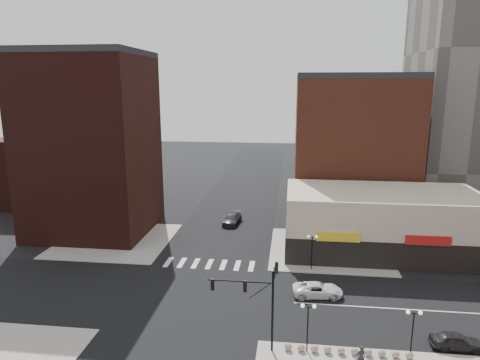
{
  "coord_description": "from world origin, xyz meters",
  "views": [
    {
      "loc": [
        9.33,
        -39.03,
        21.08
      ],
      "look_at": [
        3.89,
        5.98,
        11.0
      ],
      "focal_mm": 32.0,
      "sensor_mm": 36.0,
      "label": 1
    }
  ],
  "objects_px": {
    "traffic_signal": "(261,292)",
    "street_lamp_se_b": "(413,322)",
    "street_lamp_se_a": "(308,316)",
    "dark_sedan_east": "(456,341)",
    "white_suv": "(318,290)",
    "pedestrian": "(361,358)",
    "street_lamp_ne": "(312,243)",
    "dark_sedan_north": "(232,219)"
  },
  "relations": [
    {
      "from": "traffic_signal",
      "to": "pedestrian",
      "type": "relative_size",
      "value": 3.99
    },
    {
      "from": "traffic_signal",
      "to": "pedestrian",
      "type": "height_order",
      "value": "traffic_signal"
    },
    {
      "from": "street_lamp_se_a",
      "to": "traffic_signal",
      "type": "bearing_deg",
      "value": 177.43
    },
    {
      "from": "street_lamp_se_a",
      "to": "dark_sedan_east",
      "type": "bearing_deg",
      "value": 9.38
    },
    {
      "from": "pedestrian",
      "to": "white_suv",
      "type": "bearing_deg",
      "value": -90.99
    },
    {
      "from": "street_lamp_se_b",
      "to": "dark_sedan_north",
      "type": "distance_m",
      "value": 36.86
    },
    {
      "from": "street_lamp_se_b",
      "to": "pedestrian",
      "type": "xyz_separation_m",
      "value": [
        -4.07,
        -1.76,
        -2.2
      ]
    },
    {
      "from": "dark_sedan_east",
      "to": "pedestrian",
      "type": "height_order",
      "value": "pedestrian"
    },
    {
      "from": "street_lamp_se_a",
      "to": "white_suv",
      "type": "bearing_deg",
      "value": 81.81
    },
    {
      "from": "white_suv",
      "to": "dark_sedan_north",
      "type": "relative_size",
      "value": 0.94
    },
    {
      "from": "street_lamp_se_a",
      "to": "white_suv",
      "type": "relative_size",
      "value": 0.82
    },
    {
      "from": "traffic_signal",
      "to": "street_lamp_ne",
      "type": "relative_size",
      "value": 1.87
    },
    {
      "from": "traffic_signal",
      "to": "dark_sedan_north",
      "type": "distance_m",
      "value": 32.59
    },
    {
      "from": "dark_sedan_north",
      "to": "pedestrian",
      "type": "bearing_deg",
      "value": -60.17
    },
    {
      "from": "street_lamp_se_b",
      "to": "pedestrian",
      "type": "distance_m",
      "value": 4.95
    },
    {
      "from": "traffic_signal",
      "to": "dark_sedan_east",
      "type": "height_order",
      "value": "traffic_signal"
    },
    {
      "from": "traffic_signal",
      "to": "street_lamp_se_b",
      "type": "distance_m",
      "value": 11.88
    },
    {
      "from": "traffic_signal",
      "to": "street_lamp_se_b",
      "type": "height_order",
      "value": "traffic_signal"
    },
    {
      "from": "dark_sedan_north",
      "to": "street_lamp_ne",
      "type": "bearing_deg",
      "value": -47.38
    },
    {
      "from": "street_lamp_ne",
      "to": "street_lamp_se_b",
      "type": "bearing_deg",
      "value": -66.37
    },
    {
      "from": "dark_sedan_east",
      "to": "dark_sedan_north",
      "type": "xyz_separation_m",
      "value": [
        -22.6,
        29.78,
        0.09
      ]
    },
    {
      "from": "white_suv",
      "to": "pedestrian",
      "type": "relative_size",
      "value": 2.6
    },
    {
      "from": "pedestrian",
      "to": "traffic_signal",
      "type": "bearing_deg",
      "value": -27.51
    },
    {
      "from": "traffic_signal",
      "to": "white_suv",
      "type": "bearing_deg",
      "value": 61.56
    },
    {
      "from": "white_suv",
      "to": "dark_sedan_north",
      "type": "bearing_deg",
      "value": 22.44
    },
    {
      "from": "dark_sedan_east",
      "to": "dark_sedan_north",
      "type": "relative_size",
      "value": 0.76
    },
    {
      "from": "street_lamp_se_a",
      "to": "dark_sedan_north",
      "type": "height_order",
      "value": "street_lamp_se_a"
    },
    {
      "from": "white_suv",
      "to": "pedestrian",
      "type": "xyz_separation_m",
      "value": [
        2.53,
        -11.45,
        0.39
      ]
    },
    {
      "from": "white_suv",
      "to": "dark_sedan_east",
      "type": "bearing_deg",
      "value": -131.53
    },
    {
      "from": "dark_sedan_east",
      "to": "white_suv",
      "type": "bearing_deg",
      "value": 54.15
    },
    {
      "from": "dark_sedan_east",
      "to": "street_lamp_ne",
      "type": "bearing_deg",
      "value": 38.28
    },
    {
      "from": "dark_sedan_north",
      "to": "pedestrian",
      "type": "height_order",
      "value": "pedestrian"
    },
    {
      "from": "street_lamp_se_a",
      "to": "street_lamp_ne",
      "type": "relative_size",
      "value": 1.0
    },
    {
      "from": "street_lamp_se_a",
      "to": "street_lamp_ne",
      "type": "height_order",
      "value": "same"
    },
    {
      "from": "white_suv",
      "to": "street_lamp_ne",
      "type": "bearing_deg",
      "value": -2.25
    },
    {
      "from": "street_lamp_ne",
      "to": "white_suv",
      "type": "height_order",
      "value": "street_lamp_ne"
    },
    {
      "from": "street_lamp_se_a",
      "to": "street_lamp_ne",
      "type": "xyz_separation_m",
      "value": [
        1.0,
        16.0,
        0.0
      ]
    },
    {
      "from": "street_lamp_se_b",
      "to": "dark_sedan_north",
      "type": "bearing_deg",
      "value": 120.19
    },
    {
      "from": "traffic_signal",
      "to": "dark_sedan_north",
      "type": "relative_size",
      "value": 1.44
    },
    {
      "from": "traffic_signal",
      "to": "dark_sedan_north",
      "type": "xyz_separation_m",
      "value": [
        -6.72,
        31.62,
        -4.18
      ]
    },
    {
      "from": "white_suv",
      "to": "dark_sedan_north",
      "type": "height_order",
      "value": "dark_sedan_north"
    },
    {
      "from": "traffic_signal",
      "to": "street_lamp_se_b",
      "type": "bearing_deg",
      "value": -0.82
    }
  ]
}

